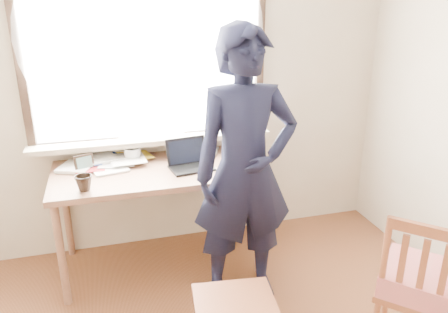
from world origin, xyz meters
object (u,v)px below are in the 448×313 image
object	(u,v)px
desk	(157,179)
mug_dark	(84,183)
mug_white	(132,154)
side_chair	(421,283)
laptop	(189,161)
person	(245,171)

from	to	relation	value
desk	mug_dark	world-z (taller)	mug_dark
mug_white	side_chair	world-z (taller)	side_chair
laptop	mug_white	size ratio (longest dim) A/B	2.65
mug_white	mug_dark	size ratio (longest dim) A/B	1.14
desk	mug_dark	xyz separation A→B (m)	(-0.50, -0.25, 0.13)
laptop	side_chair	xyz separation A→B (m)	(1.03, -1.30, -0.36)
mug_dark	side_chair	size ratio (longest dim) A/B	0.12
desk	mug_white	bearing A→B (deg)	125.32
mug_dark	side_chair	distance (m)	2.10
laptop	person	size ratio (longest dim) A/B	0.18
mug_dark	side_chair	bearing A→B (deg)	-31.33
mug_white	person	distance (m)	0.99
laptop	person	world-z (taller)	person
mug_white	side_chair	distance (m)	2.13
laptop	mug_white	distance (m)	0.46
mug_dark	side_chair	world-z (taller)	side_chair
mug_white	person	bearing A→B (deg)	-48.52
side_chair	person	distance (m)	1.20
laptop	mug_dark	xyz separation A→B (m)	(-0.74, -0.22, 0.00)
person	mug_white	bearing A→B (deg)	133.33
laptop	person	bearing A→B (deg)	-61.43
mug_white	person	xyz separation A→B (m)	(0.66, -0.74, 0.08)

